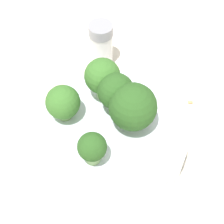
{
  "coord_description": "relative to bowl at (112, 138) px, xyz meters",
  "views": [
    {
      "loc": [
        0.16,
        0.2,
        0.42
      ],
      "look_at": [
        0.0,
        0.0,
        0.08
      ],
      "focal_mm": 60.0,
      "sensor_mm": 36.0,
      "label": 1
    }
  ],
  "objects": [
    {
      "name": "bowl",
      "position": [
        0.0,
        0.0,
        0.0
      ],
      "size": [
        0.19,
        0.19,
        0.05
      ],
      "primitive_type": "cylinder",
      "color": "silver",
      "rests_on": "ground_plane"
    },
    {
      "name": "almond_crumb_1",
      "position": [
        -0.01,
        -0.12,
        -0.02
      ],
      "size": [
        0.01,
        0.01,
        0.01
      ],
      "primitive_type": "cube",
      "rotation": [
        0.0,
        0.0,
        2.71
      ],
      "color": "#AD7F4C",
      "rests_on": "ground_plane"
    },
    {
      "name": "broccoli_floret_3",
      "position": [
        -0.02,
        -0.05,
        0.06
      ],
      "size": [
        0.04,
        0.04,
        0.06
      ],
      "color": "#8EB770",
      "rests_on": "bowl"
    },
    {
      "name": "broccoli_floret_1",
      "position": [
        -0.02,
        -0.02,
        0.06
      ],
      "size": [
        0.04,
        0.04,
        0.06
      ],
      "color": "#8EB770",
      "rests_on": "bowl"
    },
    {
      "name": "broccoli_floret_2",
      "position": [
        0.03,
        -0.05,
        0.05
      ],
      "size": [
        0.04,
        0.04,
        0.05
      ],
      "color": "#84AD66",
      "rests_on": "bowl"
    },
    {
      "name": "pepper_shaker",
      "position": [
        -0.09,
        -0.13,
        0.01
      ],
      "size": [
        0.04,
        0.04,
        0.07
      ],
      "color": "silver",
      "rests_on": "ground_plane"
    },
    {
      "name": "ground_plane",
      "position": [
        0.0,
        0.0,
        -0.02
      ],
      "size": [
        3.0,
        3.0,
        0.0
      ],
      "primitive_type": "plane",
      "color": "beige"
    },
    {
      "name": "broccoli_floret_4",
      "position": [
        0.04,
        0.02,
        0.05
      ],
      "size": [
        0.03,
        0.03,
        0.04
      ],
      "color": "#84AD66",
      "rests_on": "bowl"
    },
    {
      "name": "broccoli_floret_0",
      "position": [
        -0.02,
        0.01,
        0.06
      ],
      "size": [
        0.06,
        0.06,
        0.06
      ],
      "color": "#84AD66",
      "rests_on": "bowl"
    },
    {
      "name": "almond_crumb_0",
      "position": [
        -0.13,
        0.01,
        -0.02
      ],
      "size": [
        0.01,
        0.01,
        0.01
      ],
      "primitive_type": "cube",
      "rotation": [
        0.0,
        0.0,
        5.7
      ],
      "color": "tan",
      "rests_on": "ground_plane"
    }
  ]
}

